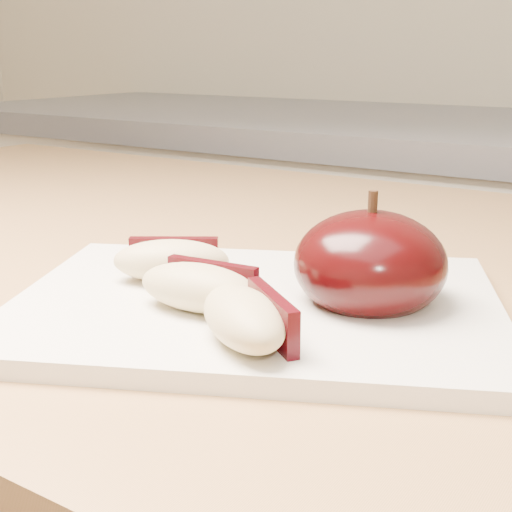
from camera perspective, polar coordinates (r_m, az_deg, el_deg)
The scene contains 5 objects.
cutting_board at distance 0.41m, azimuth 0.00°, elevation -4.09°, with size 0.28×0.20×0.01m, color silver.
apple_half at distance 0.40m, azimuth 9.10°, elevation -0.64°, with size 0.10×0.10×0.07m.
apple_wedge_a at distance 0.44m, azimuth -6.77°, elevation -0.32°, with size 0.08×0.07×0.03m.
apple_wedge_b at distance 0.39m, azimuth -4.50°, elevation -2.47°, with size 0.07×0.04×0.03m.
apple_wedge_c at distance 0.34m, azimuth -0.74°, elevation -4.95°, with size 0.08×0.07×0.03m.
Camera 1 is at (0.14, 0.04, 1.05)m, focal length 50.00 mm.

